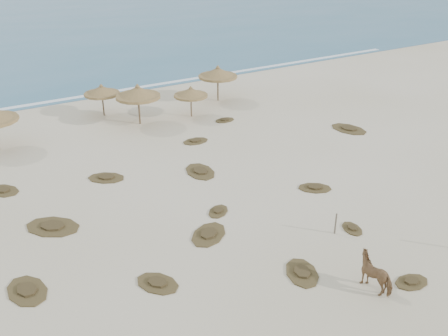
{
  "coord_description": "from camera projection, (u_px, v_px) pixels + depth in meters",
  "views": [
    {
      "loc": [
        -11.82,
        -16.21,
        13.39
      ],
      "look_at": [
        0.89,
        5.0,
        1.37
      ],
      "focal_mm": 40.0,
      "sensor_mm": 36.0,
      "label": 1
    }
  ],
  "objects": [
    {
      "name": "ground",
      "position": [
        262.0,
        237.0,
        23.82
      ],
      "size": [
        160.0,
        160.0,
        0.0
      ],
      "primitive_type": "plane",
      "color": "beige",
      "rests_on": "ground"
    },
    {
      "name": "ocean",
      "position": [
        0.0,
        17.0,
        81.68
      ],
      "size": [
        200.0,
        100.0,
        0.01
      ],
      "primitive_type": "cube",
      "color": "#2B6382",
      "rests_on": "ground"
    },
    {
      "name": "foam_line",
      "position": [
        93.0,
        95.0,
        43.88
      ],
      "size": [
        70.0,
        0.6,
        0.01
      ],
      "primitive_type": "cube",
      "color": "white",
      "rests_on": "ground"
    },
    {
      "name": "palapa_2",
      "position": [
        102.0,
        91.0,
        38.28
      ],
      "size": [
        3.06,
        3.06,
        2.57
      ],
      "rotation": [
        0.0,
        0.0,
        -0.13
      ],
      "color": "brown",
      "rests_on": "ground"
    },
    {
      "name": "palapa_3",
      "position": [
        138.0,
        93.0,
        36.45
      ],
      "size": [
        4.27,
        4.27,
        3.1
      ],
      "rotation": [
        0.0,
        0.0,
        -0.37
      ],
      "color": "brown",
      "rests_on": "ground"
    },
    {
      "name": "palapa_4",
      "position": [
        191.0,
        93.0,
        38.12
      ],
      "size": [
        3.32,
        3.32,
        2.46
      ],
      "rotation": [
        0.0,
        0.0,
        0.32
      ],
      "color": "brown",
      "rests_on": "ground"
    },
    {
      "name": "palapa_5",
      "position": [
        218.0,
        73.0,
        41.47
      ],
      "size": [
        3.58,
        3.58,
        3.05
      ],
      "rotation": [
        0.0,
        0.0,
        0.1
      ],
      "color": "brown",
      "rests_on": "ground"
    },
    {
      "name": "horse",
      "position": [
        377.0,
        273.0,
        20.2
      ],
      "size": [
        1.08,
        1.84,
        1.46
      ],
      "primitive_type": "imported",
      "rotation": [
        0.0,
        0.0,
        3.32
      ],
      "color": "#996C45",
      "rests_on": "ground"
    },
    {
      "name": "fence_post_near",
      "position": [
        336.0,
        224.0,
        23.87
      ],
      "size": [
        0.09,
        0.09,
        1.11
      ],
      "primitive_type": "cylinder",
      "rotation": [
        0.0,
        0.0,
        -0.14
      ],
      "color": "#6C5E51",
      "rests_on": "ground"
    },
    {
      "name": "scrub_0",
      "position": [
        27.0,
        291.0,
        20.25
      ],
      "size": [
        1.86,
        2.5,
        0.16
      ],
      "rotation": [
        0.0,
        0.0,
        1.75
      ],
      "color": "brown",
      "rests_on": "ground"
    },
    {
      "name": "scrub_1",
      "position": [
        53.0,
        226.0,
        24.57
      ],
      "size": [
        3.26,
        3.25,
        0.16
      ],
      "rotation": [
        0.0,
        0.0,
        2.36
      ],
      "color": "brown",
      "rests_on": "ground"
    },
    {
      "name": "scrub_2",
      "position": [
        218.0,
        211.0,
        25.89
      ],
      "size": [
        1.71,
        1.63,
        0.16
      ],
      "rotation": [
        0.0,
        0.0,
        0.67
      ],
      "color": "brown",
      "rests_on": "ground"
    },
    {
      "name": "scrub_3",
      "position": [
        200.0,
        171.0,
        30.1
      ],
      "size": [
        1.8,
        2.6,
        0.16
      ],
      "rotation": [
        0.0,
        0.0,
        1.49
      ],
      "color": "brown",
      "rests_on": "ground"
    },
    {
      "name": "scrub_4",
      "position": [
        315.0,
        188.0,
        28.21
      ],
      "size": [
        2.25,
        2.09,
        0.16
      ],
      "rotation": [
        0.0,
        0.0,
        2.53
      ],
      "color": "brown",
      "rests_on": "ground"
    },
    {
      "name": "scrub_5",
      "position": [
        349.0,
        129.0,
        36.4
      ],
      "size": [
        2.37,
        3.1,
        0.16
      ],
      "rotation": [
        0.0,
        0.0,
        1.79
      ],
      "color": "brown",
      "rests_on": "ground"
    },
    {
      "name": "scrub_6",
      "position": [
        2.0,
        190.0,
        27.92
      ],
      "size": [
        2.37,
        2.52,
        0.16
      ],
      "rotation": [
        0.0,
        0.0,
        2.22
      ],
      "color": "brown",
      "rests_on": "ground"
    },
    {
      "name": "scrub_7",
      "position": [
        195.0,
        141.0,
        34.35
      ],
      "size": [
        1.84,
        1.21,
        0.16
      ],
      "rotation": [
        0.0,
        0.0,
        3.13
      ],
      "color": "brown",
      "rests_on": "ground"
    },
    {
      "name": "scrub_9",
      "position": [
        209.0,
        234.0,
        23.95
      ],
      "size": [
        2.74,
        2.59,
        0.16
      ],
      "rotation": [
        0.0,
        0.0,
        0.65
      ],
      "color": "brown",
      "rests_on": "ground"
    },
    {
      "name": "scrub_10",
      "position": [
        225.0,
        120.0,
        38.07
      ],
      "size": [
        1.62,
        1.1,
        0.16
      ],
      "rotation": [
        0.0,
        0.0,
        0.05
      ],
      "color": "brown",
      "rests_on": "ground"
    },
    {
      "name": "scrub_11",
      "position": [
        157.0,
        283.0,
        20.68
      ],
      "size": [
        2.08,
        2.33,
        0.16
      ],
      "rotation": [
        0.0,
        0.0,
        2.09
      ],
      "color": "brown",
      "rests_on": "ground"
    },
    {
      "name": "scrub_12",
      "position": [
        352.0,
        228.0,
        24.41
      ],
      "size": [
        1.17,
        1.5,
        0.16
      ],
      "rotation": [
        0.0,
        0.0,
        1.32
      ],
      "color": "brown",
      "rests_on": "ground"
    },
    {
      "name": "scrub_13",
      "position": [
        106.0,
        178.0,
        29.35
      ],
      "size": [
        2.59,
        2.44,
        0.16
      ],
      "rotation": [
        0.0,
        0.0,
        2.49
      ],
      "color": "brown",
      "rests_on": "ground"
    },
    {
      "name": "scrub_14",
      "position": [
        302.0,
        273.0,
        21.31
      ],
      "size": [
        2.07,
        2.46,
        0.16
      ],
      "rotation": [
        0.0,
        0.0,
        1.17
      ],
      "color": "brown",
      "rests_on": "ground"
    },
    {
      "name": "scrub_15",
      "position": [
        412.0,
        282.0,
        20.75
      ],
      "size": [
        1.65,
        1.18,
        0.16
      ],
      "rotation": [
        0.0,
        0.0,
        3.02
      ],
      "color": "brown",
      "rests_on": "ground"
    }
  ]
}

